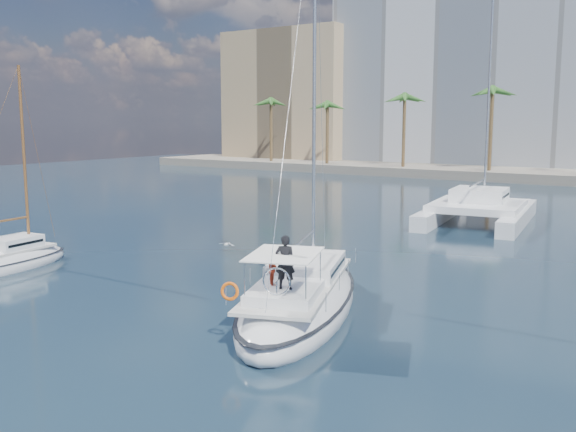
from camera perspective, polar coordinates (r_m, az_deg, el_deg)
The scene contains 10 objects.
ground at distance 30.84m, azimuth -3.77°, elevation -5.48°, with size 160.00×160.00×0.00m, color black.
quay at distance 86.89m, azimuth 21.67°, elevation 3.41°, with size 120.00×14.00×1.20m, color gray.
building_modern at distance 101.51m, azimuth 16.83°, elevation 11.87°, with size 42.00×16.00×28.00m, color silver.
building_tan_left at distance 110.62m, azimuth 0.86°, elevation 10.37°, with size 22.00×14.00×22.00m, color tan.
palm_left at distance 96.19m, azimuth 0.95°, elevation 10.22°, with size 3.60×3.60×12.30m.
palm_centre at distance 82.76m, azimuth 21.43°, elevation 9.91°, with size 3.60×3.60×12.30m.
main_sloop at distance 24.99m, azimuth 1.11°, elevation -7.53°, with size 7.83×12.66×17.93m.
small_sloop at distance 35.27m, azimuth -23.81°, elevation -3.74°, with size 3.20×7.73×10.79m.
catamaran at distance 49.02m, azimuth 16.58°, elevation 0.82°, with size 8.43×14.20×19.41m.
seagull at distance 36.67m, azimuth -5.45°, elevation -2.52°, with size 1.06×0.45×0.20m.
Camera 1 is at (18.34, -23.65, 7.46)m, focal length 40.00 mm.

